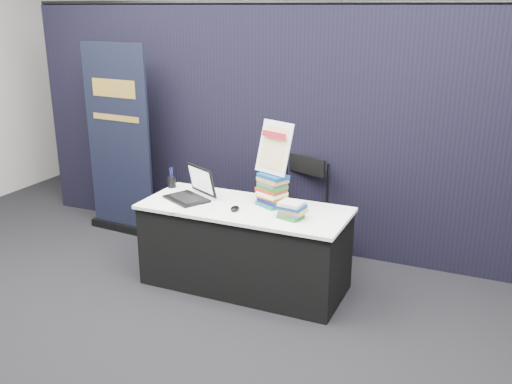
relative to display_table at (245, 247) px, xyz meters
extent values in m
plane|color=black|center=(0.00, -0.55, -0.38)|extent=(8.00, 8.00, 0.00)
cube|color=#A3A09A|center=(0.00, 3.45, 1.37)|extent=(8.00, 0.02, 3.50)
cube|color=black|center=(0.00, 1.05, 0.82)|extent=(6.00, 0.08, 2.40)
cube|color=black|center=(0.00, 0.00, -0.02)|extent=(1.76, 0.71, 0.72)
cube|color=silver|center=(0.00, 0.00, 0.36)|extent=(1.80, 0.75, 0.03)
cube|color=black|center=(-0.54, -0.05, 0.38)|extent=(0.47, 0.42, 0.02)
cube|color=black|center=(-0.54, 0.08, 0.53)|extent=(0.37, 0.24, 0.27)
cube|color=silver|center=(-0.54, 0.07, 0.53)|extent=(0.31, 0.19, 0.21)
ellipsoid|color=black|center=(-0.03, -0.12, 0.39)|extent=(0.09, 0.13, 0.04)
cube|color=white|center=(-0.56, -0.23, 0.38)|extent=(0.32, 0.25, 0.00)
cube|color=white|center=(-0.71, -0.07, 0.38)|extent=(0.34, 0.29, 0.00)
cube|color=silver|center=(-0.38, -0.24, 0.38)|extent=(0.37, 0.29, 0.00)
cylinder|color=black|center=(-0.86, 0.21, 0.42)|extent=(0.10, 0.10, 0.10)
cube|color=#185D5B|center=(0.21, 0.13, 0.39)|extent=(0.28, 0.25, 0.03)
cube|color=navy|center=(0.21, 0.13, 0.42)|extent=(0.28, 0.25, 0.03)
cube|color=#BD711A|center=(0.21, 0.13, 0.45)|extent=(0.28, 0.25, 0.03)
cube|color=#F1F4C7|center=(0.21, 0.13, 0.48)|extent=(0.28, 0.25, 0.03)
cube|color=maroon|center=(0.21, 0.13, 0.51)|extent=(0.28, 0.25, 0.03)
cube|color=#1F7624|center=(0.21, 0.13, 0.55)|extent=(0.28, 0.25, 0.03)
cube|color=#515157|center=(0.21, 0.13, 0.58)|extent=(0.28, 0.25, 0.03)
cube|color=#A88D43|center=(0.21, 0.13, 0.61)|extent=(0.28, 0.25, 0.03)
cube|color=navy|center=(0.21, 0.13, 0.64)|extent=(0.28, 0.25, 0.03)
cube|color=#1F7624|center=(0.47, -0.10, 0.39)|extent=(0.22, 0.19, 0.03)
cube|color=#515157|center=(0.47, -0.10, 0.42)|extent=(0.22, 0.19, 0.03)
cube|color=#A88D43|center=(0.47, -0.10, 0.44)|extent=(0.22, 0.19, 0.03)
cube|color=navy|center=(0.47, -0.10, 0.47)|extent=(0.22, 0.19, 0.03)
cube|color=beige|center=(0.47, -0.10, 0.50)|extent=(0.22, 0.19, 0.03)
cube|color=black|center=(0.21, 0.11, 0.67)|extent=(0.21, 0.09, 0.02)
cylinder|color=black|center=(0.12, 0.20, 0.80)|extent=(0.05, 0.11, 0.32)
cylinder|color=black|center=(0.30, 0.20, 0.80)|extent=(0.05, 0.11, 0.32)
cube|color=white|center=(0.21, 0.16, 0.88)|extent=(0.36, 0.24, 0.44)
cube|color=beige|center=(0.21, 0.15, 0.88)|extent=(0.29, 0.19, 0.35)
cube|color=maroon|center=(0.21, 0.15, 0.99)|extent=(0.26, 0.11, 0.05)
cube|color=black|center=(-1.77, 0.61, -0.34)|extent=(0.87, 0.16, 0.08)
cube|color=black|center=(-1.77, 0.63, 0.65)|extent=(0.82, 0.09, 2.04)
cube|color=gold|center=(-1.77, 0.62, 1.21)|extent=(0.56, 0.04, 0.18)
cube|color=gold|center=(-1.77, 0.62, 0.90)|extent=(0.61, 0.05, 0.06)
cylinder|color=black|center=(0.03, 0.51, -0.14)|extent=(0.02, 0.02, 0.48)
cylinder|color=black|center=(0.45, 0.51, -0.14)|extent=(0.02, 0.02, 0.48)
cylinder|color=black|center=(0.03, 0.94, -0.14)|extent=(0.02, 0.02, 0.48)
cylinder|color=black|center=(0.45, 0.94, -0.14)|extent=(0.02, 0.02, 0.48)
cube|color=black|center=(0.24, 0.73, 0.13)|extent=(0.58, 0.58, 0.04)
cube|color=black|center=(0.24, 0.94, 0.53)|extent=(0.41, 0.18, 0.17)
camera|label=1|loc=(1.97, -4.17, 2.02)|focal=40.00mm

